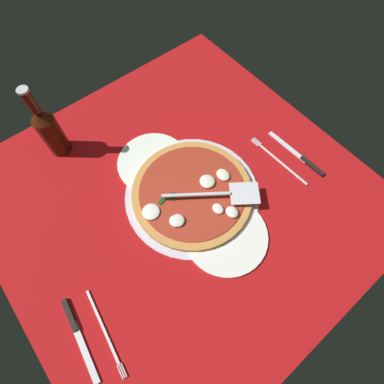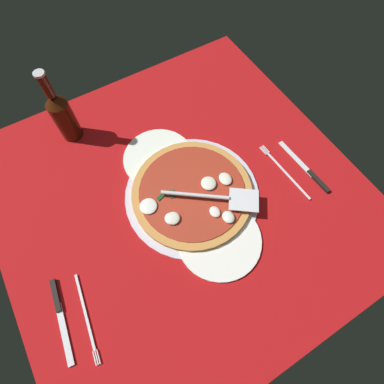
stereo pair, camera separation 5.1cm
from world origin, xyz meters
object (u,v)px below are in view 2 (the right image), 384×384
object	(u,v)px
pizza	(192,193)
pizza_server	(217,197)
dinner_plate_left	(158,158)
place_setting_near	(73,315)
place_setting_far	(296,171)
beer_bottle	(62,115)
dinner_plate_right	(219,240)

from	to	relation	value
pizza	pizza_server	bearing A→B (deg)	38.19
dinner_plate_left	pizza	size ratio (longest dim) A/B	0.62
pizza_server	place_setting_near	world-z (taller)	pizza_server
dinner_plate_left	place_setting_near	xyz separation A→B (cm)	(27.63, -37.21, -0.15)
pizza	pizza_server	size ratio (longest dim) A/B	1.44
pizza_server	place_setting_far	size ratio (longest dim) A/B	1.05
pizza	place_setting_near	size ratio (longest dim) A/B	1.42
dinner_plate_left	beer_bottle	xyz separation A→B (cm)	(-21.29, -18.24, 8.67)
pizza	beer_bottle	world-z (taller)	beer_bottle
dinner_plate_right	pizza_server	size ratio (longest dim) A/B	0.95
pizza_server	place_setting_far	world-z (taller)	pizza_server
dinner_plate_right	place_setting_near	bearing A→B (deg)	-93.44
dinner_plate_right	place_setting_far	world-z (taller)	place_setting_far
pizza	beer_bottle	distance (cm)	42.67
pizza_server	place_setting_far	bearing A→B (deg)	28.69
dinner_plate_right	place_setting_near	distance (cm)	38.94
pizza_server	beer_bottle	xyz separation A→B (cm)	(-42.15, -24.88, 5.07)
dinner_plate_right	beer_bottle	bearing A→B (deg)	-158.78
dinner_plate_right	pizza_server	distance (cm)	10.98
dinner_plate_right	place_setting_near	world-z (taller)	place_setting_near
dinner_plate_left	place_setting_near	distance (cm)	46.35
pizza_server	place_setting_far	distance (cm)	25.77
pizza_server	dinner_plate_right	bearing A→B (deg)	-82.03
dinner_plate_left	beer_bottle	distance (cm)	29.34
place_setting_far	beer_bottle	distance (cm)	68.38
pizza	place_setting_far	distance (cm)	30.95
pizza	beer_bottle	xyz separation A→B (cm)	(-36.65, -20.55, 7.44)
pizza_server	beer_bottle	distance (cm)	49.21
dinner_plate_right	pizza	xyz separation A→B (cm)	(-14.60, 0.65, 1.22)
place_setting_far	place_setting_near	bearing A→B (deg)	90.22
dinner_plate_left	pizza	bearing A→B (deg)	8.54
dinner_plate_left	place_setting_far	distance (cm)	40.14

